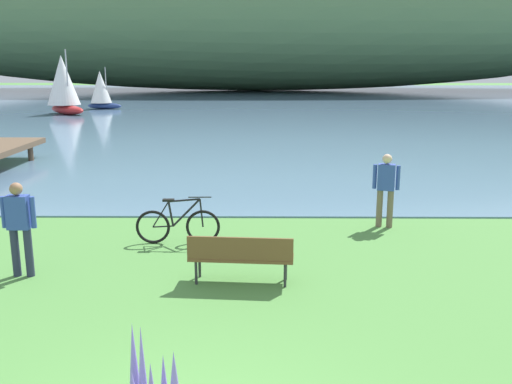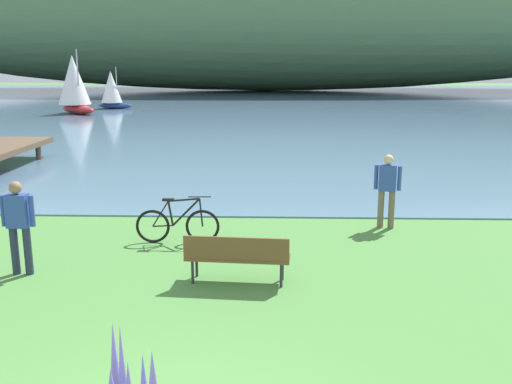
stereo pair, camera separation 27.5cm
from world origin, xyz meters
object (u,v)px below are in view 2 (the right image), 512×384
Objects in this scene: bicycle_leaning_near_bench at (178,225)px; sailboat_mid_bay at (112,89)px; person_at_shoreline at (387,186)px; park_bench_near_camera at (237,255)px; person_on_the_grass at (19,222)px; sailboat_nearest_to_shore at (74,84)px.

sailboat_mid_bay reaches higher than bicycle_leaning_near_bench.
sailboat_mid_bay reaches higher than person_at_shoreline.
park_bench_near_camera is 1.07× the size of person_at_shoreline.
person_on_the_grass is (-7.10, -3.15, 0.00)m from person_at_shoreline.
park_bench_near_camera is 2.62m from bicycle_leaning_near_bench.
sailboat_nearest_to_shore is (-13.90, 32.00, 1.67)m from park_bench_near_camera.
sailboat_mid_bay is (-15.71, 33.17, 0.61)m from person_at_shoreline.
person_on_the_grass is 33.23m from sailboat_nearest_to_shore.
sailboat_nearest_to_shore reaches higher than sailboat_mid_bay.
bicycle_leaning_near_bench is 4.80m from person_at_shoreline.
sailboat_mid_bay reaches higher than person_on_the_grass.
sailboat_nearest_to_shore is at bearing 113.49° from park_bench_near_camera.
person_at_shoreline is 7.77m from person_on_the_grass.
park_bench_near_camera is 1.03× the size of bicycle_leaning_near_bench.
sailboat_nearest_to_shore is (-10.00, 31.67, 1.21)m from person_on_the_grass.
park_bench_near_camera is at bearing -57.78° from bicycle_leaning_near_bench.
person_at_shoreline is 0.52× the size of sailboat_mid_bay.
bicycle_leaning_near_bench is 3.19m from person_on_the_grass.
sailboat_mid_bay is at bearing 107.88° from bicycle_leaning_near_bench.
person_at_shoreline is at bearing -64.66° from sailboat_mid_bay.
bicycle_leaning_near_bench reaches higher than park_bench_near_camera.
person_at_shoreline is at bearing 23.91° from person_on_the_grass.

